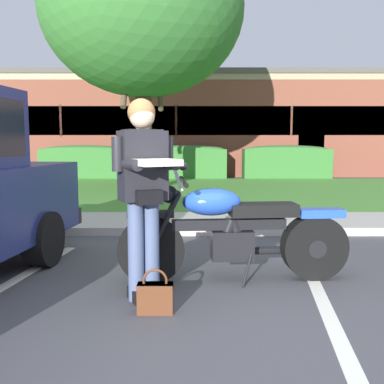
{
  "coord_description": "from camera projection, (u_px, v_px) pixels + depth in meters",
  "views": [
    {
      "loc": [
        -0.13,
        -3.12,
        1.34
      ],
      "look_at": [
        -0.13,
        1.24,
        0.85
      ],
      "focal_mm": 41.03,
      "sensor_mm": 36.0,
      "label": 1
    }
  ],
  "objects": [
    {
      "name": "ground_plane",
      "position": [
        210.0,
        324.0,
        3.25
      ],
      "size": [
        140.0,
        140.0,
        0.0
      ],
      "primitive_type": "plane",
      "color": "#424247"
    },
    {
      "name": "curb_strip",
      "position": [
        201.0,
        231.0,
        6.4
      ],
      "size": [
        60.0,
        0.2,
        0.12
      ],
      "primitive_type": "cube",
      "color": "#ADA89E",
      "rests_on": "ground"
    },
    {
      "name": "concrete_walk",
      "position": [
        200.0,
        222.0,
        7.25
      ],
      "size": [
        60.0,
        1.5,
        0.08
      ],
      "primitive_type": "cube",
      "color": "#ADA89E",
      "rests_on": "ground"
    },
    {
      "name": "grass_lawn",
      "position": [
        197.0,
        191.0,
        11.86
      ],
      "size": [
        60.0,
        7.78,
        0.06
      ],
      "primitive_type": "cube",
      "color": "#478433",
      "rests_on": "ground"
    },
    {
      "name": "stall_stripe_1",
      "position": [
        328.0,
        314.0,
        3.45
      ],
      "size": [
        0.72,
        4.37,
        0.01
      ],
      "primitive_type": "cube",
      "rotation": [
        0.0,
        0.0,
        -0.14
      ],
      "color": "silver",
      "rests_on": "ground"
    },
    {
      "name": "motorcycle",
      "position": [
        242.0,
        231.0,
        4.24
      ],
      "size": [
        2.24,
        0.82,
        1.26
      ],
      "color": "black",
      "rests_on": "ground"
    },
    {
      "name": "rider_person",
      "position": [
        144.0,
        183.0,
        3.66
      ],
      "size": [
        0.58,
        0.67,
        1.7
      ],
      "color": "black",
      "rests_on": "ground"
    },
    {
      "name": "handbag",
      "position": [
        156.0,
        295.0,
        3.45
      ],
      "size": [
        0.28,
        0.13,
        0.36
      ],
      "color": "#562D19",
      "rests_on": "ground"
    },
    {
      "name": "shade_tree",
      "position": [
        143.0,
        10.0,
        11.44
      ],
      "size": [
        5.31,
        5.31,
        7.05
      ],
      "color": "#4C3D2D",
      "rests_on": "ground"
    },
    {
      "name": "hedge_left",
      "position": [
        85.0,
        161.0,
        15.98
      ],
      "size": [
        3.14,
        0.9,
        1.24
      ],
      "color": "#336B2D",
      "rests_on": "ground"
    },
    {
      "name": "hedge_center_left",
      "position": [
        186.0,
        161.0,
        15.98
      ],
      "size": [
        2.95,
        0.9,
        1.24
      ],
      "color": "#336B2D",
      "rests_on": "ground"
    },
    {
      "name": "hedge_center_right",
      "position": [
        287.0,
        161.0,
        15.98
      ],
      "size": [
        3.14,
        0.9,
        1.24
      ],
      "color": "#336B2D",
      "rests_on": "ground"
    },
    {
      "name": "brick_building",
      "position": [
        180.0,
        128.0,
        21.83
      ],
      "size": [
        26.15,
        10.48,
        4.14
      ],
      "color": "brown",
      "rests_on": "ground"
    }
  ]
}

